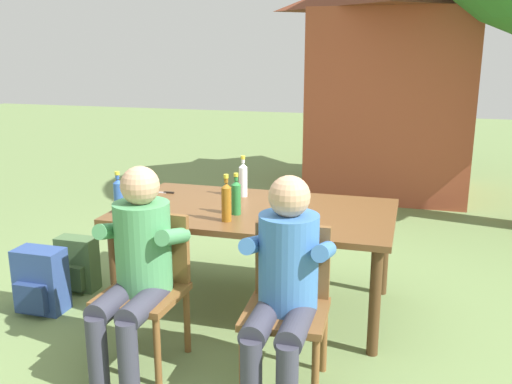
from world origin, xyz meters
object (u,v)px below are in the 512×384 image
Objects in this scene: chair_near_left at (148,280)px; backpack_by_far_side at (77,265)px; cup_terracotta at (298,211)px; chair_near_right at (288,297)px; brick_kiosk at (392,75)px; bottle_green at (236,197)px; bottle_amber at (226,201)px; bottle_blue at (118,195)px; backpack_by_near_side at (40,282)px; cup_steel at (276,216)px; person_in_plaid_shirt at (137,260)px; table_knife at (161,192)px; person_in_white_shirt at (285,277)px; bottle_clear at (243,179)px; dining_table at (256,219)px.

chair_near_left reaches higher than backpack_by_far_side.
chair_near_left is 1.06m from cup_terracotta.
brick_kiosk reaches higher than chair_near_right.
bottle_amber is (-0.01, -0.16, 0.01)m from bottle_green.
bottle_blue is 0.86m from backpack_by_near_side.
cup_terracotta is at bearing 11.47° from backpack_by_near_side.
backpack_by_far_side is at bearing 156.20° from bottle_blue.
cup_terracotta reaches higher than backpack_by_near_side.
backpack_by_near_side is (-1.65, -0.22, -0.56)m from cup_steel.
cup_terracotta is (0.75, 0.80, 0.12)m from person_in_plaid_shirt.
bottle_green is 1.52m from backpack_by_near_side.
person_in_plaid_shirt is at bearing -103.52° from brick_kiosk.
chair_near_right is at bearing -20.75° from bottle_blue.
brick_kiosk reaches higher than backpack_by_far_side.
chair_near_right is at bearing -40.34° from table_knife.
person_in_white_shirt is 4.17× the size of bottle_green.
person_in_plaid_shirt is 4.89m from brick_kiosk.
bottle_clear is at bearing 78.05° from chair_near_left.
person_in_white_shirt reaches higher than backpack_by_near_side.
bottle_blue is at bearing 159.25° from chair_near_right.
backpack_by_near_side is 4.91m from brick_kiosk.
cup_steel is (-0.21, 0.55, 0.29)m from chair_near_right.
bottle_amber is at bearing -9.33° from backpack_by_far_side.
table_knife is at bearing 152.18° from bottle_green.
backpack_by_near_side is at bearing 161.87° from chair_near_left.
bottle_green is at bearing 127.44° from chair_near_right.
cup_terracotta is at bearing -95.48° from brick_kiosk.
bottle_clear is at bearing 6.56° from table_knife.
chair_near_right is at bearing -52.56° from bottle_green.
person_in_white_shirt is at bearing -93.39° from brick_kiosk.
table_knife is at bearing 108.73° from person_in_plaid_shirt.
person_in_white_shirt is (0.00, -0.11, 0.17)m from chair_near_right.
dining_table is at bearing 156.12° from cup_terracotta.
chair_near_left is at bearing 180.00° from chair_near_right.
backpack_by_far_side is 4.57m from brick_kiosk.
bottle_blue reaches higher than chair_near_right.
backpack_by_near_side is (-1.01, 0.33, -0.27)m from chair_near_left.
bottle_green reaches higher than cup_steel.
chair_near_right is at bearing -10.11° from backpack_by_near_side.
person_in_white_shirt is at bearing -49.38° from bottle_amber.
person_in_plaid_shirt is 1.28m from bottle_clear.
dining_table is 1.58m from backpack_by_near_side.
bottle_clear is 1.43m from backpack_by_far_side.
person_in_plaid_shirt is (-0.85, -0.11, 0.17)m from chair_near_right.
person_in_plaid_shirt is at bearing -101.06° from bottle_clear.
chair_near_right is 1.42m from bottle_blue.
bottle_green is (-0.51, 0.67, 0.36)m from chair_near_right.
bottle_green reaches higher than chair_near_right.
chair_near_right reaches higher than table_knife.
bottle_clear is at bearing 78.94° from person_in_plaid_shirt.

